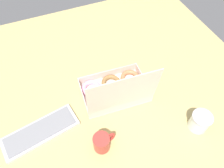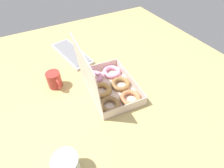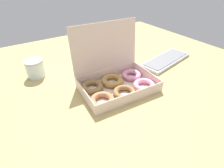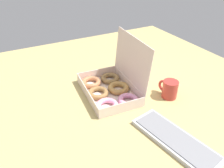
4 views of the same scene
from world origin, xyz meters
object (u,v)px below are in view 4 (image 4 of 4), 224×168
at_px(keyboard, 175,140).
at_px(glass_jar, 133,52).
at_px(coffee_mug, 169,89).
at_px(donut_box, 111,87).

bearing_deg(keyboard, glass_jar, 159.97).
distance_m(keyboard, coffee_mug, 0.32).
xyz_separation_m(keyboard, glass_jar, (-0.74, 0.27, 0.04)).
height_order(donut_box, glass_jar, donut_box).
bearing_deg(donut_box, coffee_mug, 55.39).
distance_m(coffee_mug, glass_jar, 0.49).
height_order(donut_box, coffee_mug, donut_box).
xyz_separation_m(donut_box, glass_jar, (-0.31, 0.34, 0.01)).
bearing_deg(coffee_mug, keyboard, -35.33).
bearing_deg(glass_jar, donut_box, -47.52).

